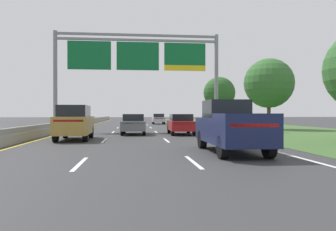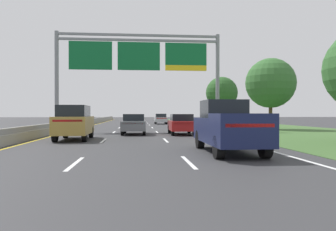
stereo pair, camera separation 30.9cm
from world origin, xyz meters
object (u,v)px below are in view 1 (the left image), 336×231
object	(u,v)px
roadside_tree_far	(219,93)
car_grey_centre_lane_sedan	(134,124)
roadside_tree_mid	(269,83)
overhead_sign_gantry	(138,61)
pickup_truck_navy	(231,127)
car_gold_left_lane_suv	(75,122)
car_silver_right_lane_sedan	(158,119)
car_red_right_lane_sedan	(181,124)

from	to	relation	value
roadside_tree_far	car_grey_centre_lane_sedan	bearing A→B (deg)	-118.99
roadside_tree_mid	roadside_tree_far	size ratio (longest dim) A/B	1.01
overhead_sign_gantry	pickup_truck_navy	xyz separation A→B (m)	(3.59, -17.19, -5.35)
car_gold_left_lane_suv	roadside_tree_far	xyz separation A→B (m)	(16.54, 28.51, 3.64)
car_grey_centre_lane_sedan	car_gold_left_lane_suv	bearing A→B (deg)	146.51
roadside_tree_far	car_silver_right_lane_sedan	bearing A→B (deg)	169.97
car_silver_right_lane_sedan	pickup_truck_navy	bearing A→B (deg)	-178.94
car_silver_right_lane_sedan	overhead_sign_gantry	bearing A→B (deg)	171.25
car_grey_centre_lane_sedan	roadside_tree_mid	bearing A→B (deg)	-63.11
car_grey_centre_lane_sedan	car_silver_right_lane_sedan	size ratio (longest dim) A/B	1.00
car_gold_left_lane_suv	roadside_tree_far	bearing A→B (deg)	-31.44
pickup_truck_navy	car_grey_centre_lane_sedan	world-z (taller)	pickup_truck_navy
overhead_sign_gantry	roadside_tree_mid	distance (m)	13.48
car_grey_centre_lane_sedan	car_silver_right_lane_sedan	distance (m)	25.25
overhead_sign_gantry	pickup_truck_navy	distance (m)	18.36
overhead_sign_gantry	roadside_tree_far	size ratio (longest dim) A/B	2.11
car_red_right_lane_sedan	roadside_tree_mid	xyz separation A→B (m)	(9.99, 7.01, 3.85)
overhead_sign_gantry	car_grey_centre_lane_sedan	size ratio (longest dim) A/B	3.39
car_gold_left_lane_suv	car_silver_right_lane_sedan	bearing A→B (deg)	-15.19
overhead_sign_gantry	roadside_tree_far	xyz separation A→B (m)	(12.54, 18.75, -1.69)
overhead_sign_gantry	car_gold_left_lane_suv	world-z (taller)	overhead_sign_gantry
car_grey_centre_lane_sedan	roadside_tree_mid	world-z (taller)	roadside_tree_mid
car_silver_right_lane_sedan	car_red_right_lane_sedan	bearing A→B (deg)	-179.62
pickup_truck_navy	car_grey_centre_lane_sedan	size ratio (longest dim) A/B	1.22
roadside_tree_mid	car_red_right_lane_sedan	bearing A→B (deg)	-144.96
overhead_sign_gantry	car_red_right_lane_sedan	bearing A→B (deg)	-57.56
roadside_tree_mid	roadside_tree_far	bearing A→B (deg)	92.37
car_gold_left_lane_suv	overhead_sign_gantry	bearing A→B (deg)	-23.61
car_grey_centre_lane_sedan	roadside_tree_far	size ratio (longest dim) A/B	0.62
car_gold_left_lane_suv	roadside_tree_mid	xyz separation A→B (m)	(17.23, 11.66, 3.57)
car_gold_left_lane_suv	car_red_right_lane_sedan	size ratio (longest dim) A/B	1.07
roadside_tree_mid	overhead_sign_gantry	bearing A→B (deg)	-171.80
pickup_truck_navy	car_grey_centre_lane_sedan	bearing A→B (deg)	17.85
overhead_sign_gantry	car_red_right_lane_sedan	world-z (taller)	overhead_sign_gantry
car_red_right_lane_sedan	car_silver_right_lane_sedan	xyz separation A→B (m)	(0.19, 25.46, 0.00)
overhead_sign_gantry	car_gold_left_lane_suv	xyz separation A→B (m)	(-4.00, -9.76, -5.33)
pickup_truck_navy	car_gold_left_lane_suv	bearing A→B (deg)	45.87
car_gold_left_lane_suv	car_grey_centre_lane_sedan	distance (m)	6.30
overhead_sign_gantry	roadside_tree_far	distance (m)	22.62
car_silver_right_lane_sedan	roadside_tree_mid	xyz separation A→B (m)	(9.80, -18.46, 3.85)
pickup_truck_navy	car_silver_right_lane_sedan	distance (m)	37.55
car_silver_right_lane_sedan	roadside_tree_mid	bearing A→B (deg)	-151.22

